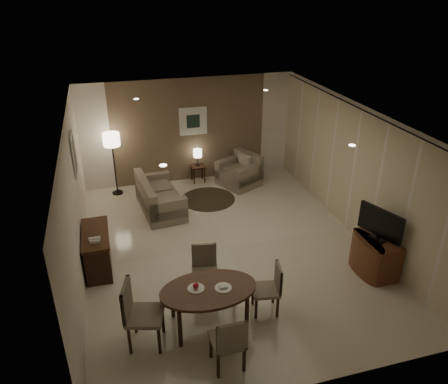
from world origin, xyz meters
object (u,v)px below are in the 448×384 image
object	(u,v)px
floor_lamp	(114,164)
chair_near	(227,339)
tv_cabinet	(376,255)
chair_far	(205,274)
side_table	(198,173)
dining_table	(209,307)
chair_right	(265,289)
sofa	(160,195)
console_desk	(97,250)
chair_left	(145,315)
armchair	(239,170)

from	to	relation	value
floor_lamp	chair_near	bearing A→B (deg)	-78.99
tv_cabinet	floor_lamp	xyz separation A→B (m)	(-4.37, 4.60, 0.44)
chair_far	side_table	world-z (taller)	chair_far
dining_table	chair_right	bearing A→B (deg)	3.61
tv_cabinet	dining_table	xyz separation A→B (m)	(-3.27, -0.52, -0.00)
chair_right	sofa	distance (m)	4.05
chair_right	sofa	world-z (taller)	chair_right
dining_table	console_desk	bearing A→B (deg)	128.71
side_table	chair_right	bearing A→B (deg)	-90.73
tv_cabinet	chair_near	bearing A→B (deg)	-157.21
side_table	dining_table	bearing A→B (deg)	-100.93
chair_far	chair_right	xyz separation A→B (m)	(0.84, -0.63, -0.02)
chair_right	side_table	world-z (taller)	chair_right
chair_left	sofa	distance (m)	4.14
chair_right	tv_cabinet	bearing A→B (deg)	111.65
chair_near	side_table	xyz separation A→B (m)	(0.96, 6.10, -0.24)
sofa	floor_lamp	bearing A→B (deg)	32.31
chair_near	floor_lamp	size ratio (longest dim) A/B	0.58
sofa	side_table	world-z (taller)	sofa
side_table	sofa	bearing A→B (deg)	-132.07
tv_cabinet	armchair	bearing A→B (deg)	106.80
chair_far	chair_right	world-z (taller)	chair_far
chair_left	side_table	bearing A→B (deg)	-4.70
tv_cabinet	sofa	bearing A→B (deg)	135.17
chair_far	chair_near	bearing A→B (deg)	-82.37
chair_left	chair_right	bearing A→B (deg)	-69.17
chair_left	armchair	size ratio (longest dim) A/B	1.15
console_desk	chair_far	xyz separation A→B (m)	(1.73, -1.33, 0.08)
dining_table	armchair	size ratio (longest dim) A/B	1.61
chair_far	chair_right	distance (m)	1.05
floor_lamp	side_table	bearing A→B (deg)	3.92
console_desk	armchair	world-z (taller)	armchair
chair_far	armchair	distance (m)	4.48
chair_left	chair_right	distance (m)	1.94
dining_table	side_table	distance (m)	5.37
chair_near	floor_lamp	bearing A→B (deg)	-80.32
chair_left	floor_lamp	world-z (taller)	floor_lamp
chair_right	armchair	xyz separation A→B (m)	(1.04, 4.70, -0.02)
dining_table	chair_left	xyz separation A→B (m)	(-0.97, -0.12, 0.18)
chair_near	chair_left	size ratio (longest dim) A/B	0.87
armchair	floor_lamp	size ratio (longest dim) A/B	0.58
console_desk	dining_table	distance (m)	2.59
side_table	chair_left	bearing A→B (deg)	-110.30
chair_far	chair_left	distance (m)	1.36
chair_far	floor_lamp	distance (m)	4.61
sofa	floor_lamp	world-z (taller)	floor_lamp
chair_left	floor_lamp	distance (m)	5.25
console_desk	floor_lamp	world-z (taller)	floor_lamp
chair_left	armchair	world-z (taller)	chair_left
chair_near	chair_right	bearing A→B (deg)	-136.44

